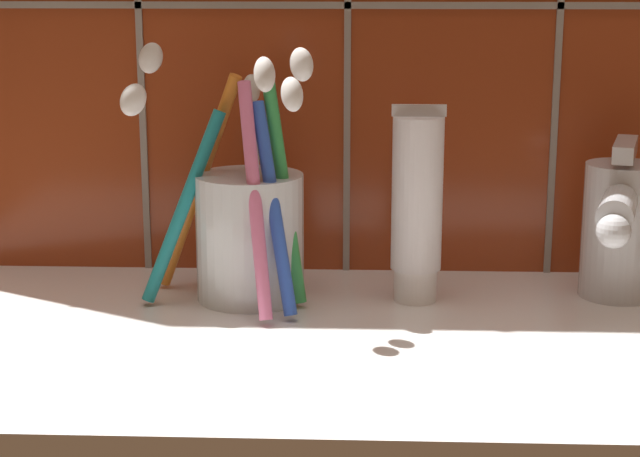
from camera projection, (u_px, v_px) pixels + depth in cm
name	position (u px, v px, depth cm)	size (l,w,h in cm)	color
sink_counter	(318.00, 349.00, 68.17)	(61.42, 31.02, 2.00)	white
toothbrush_cup	(248.00, 225.00, 74.03)	(13.67, 14.78, 17.92)	silver
toothpaste_tube	(417.00, 205.00, 73.36)	(3.68, 3.51, 13.75)	white
sink_faucet	(619.00, 225.00, 73.94)	(6.04, 11.98, 11.12)	silver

